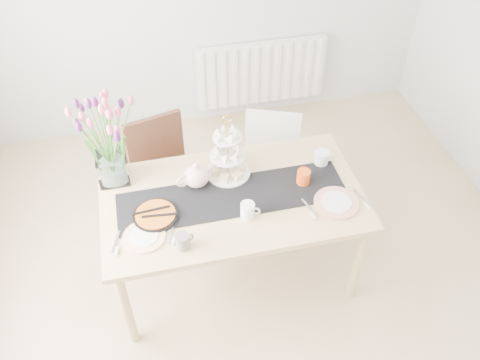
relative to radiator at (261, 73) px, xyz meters
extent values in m
plane|color=tan|center=(-0.50, -2.19, -0.45)|extent=(4.50, 4.50, 0.00)
cube|color=white|center=(0.00, 0.00, 0.00)|extent=(1.20, 0.08, 0.60)
cube|color=tan|center=(-0.65, -1.77, 0.28)|extent=(1.60, 0.90, 0.04)
cylinder|color=tan|center=(-1.38, -2.15, -0.09)|extent=(0.06, 0.06, 0.71)
cylinder|color=tan|center=(0.08, -2.15, -0.09)|extent=(0.06, 0.06, 0.71)
cylinder|color=tan|center=(-1.38, -1.39, -0.09)|extent=(0.06, 0.06, 0.71)
cylinder|color=tan|center=(0.08, -1.39, -0.09)|extent=(0.06, 0.06, 0.71)
cube|color=#3B2115|center=(-1.01, -1.19, -0.02)|extent=(0.51, 0.51, 0.04)
cube|color=#3B2115|center=(-1.06, -1.00, 0.20)|extent=(0.42, 0.14, 0.40)
cylinder|color=#3B2115|center=(-1.14, -1.41, -0.24)|extent=(0.04, 0.04, 0.41)
cylinder|color=#3B2115|center=(-0.79, -1.32, -0.24)|extent=(0.04, 0.04, 0.41)
cylinder|color=#3B2115|center=(-1.23, -1.06, -0.24)|extent=(0.04, 0.04, 0.41)
cylinder|color=#3B2115|center=(-0.88, -0.97, -0.24)|extent=(0.04, 0.04, 0.41)
cube|color=silver|center=(-0.27, -1.26, -0.04)|extent=(0.52, 0.52, 0.04)
cube|color=silver|center=(-0.20, -1.09, 0.17)|extent=(0.39, 0.18, 0.38)
cylinder|color=silver|center=(-0.50, -1.36, -0.25)|extent=(0.04, 0.04, 0.39)
cylinder|color=silver|center=(-0.16, -1.49, -0.25)|extent=(0.04, 0.04, 0.39)
cylinder|color=silver|center=(-0.37, -1.02, -0.25)|extent=(0.04, 0.04, 0.39)
cylinder|color=silver|center=(-0.03, -1.15, -0.25)|extent=(0.04, 0.04, 0.39)
cube|color=black|center=(-0.65, -1.77, 0.30)|extent=(1.40, 0.35, 0.01)
cube|color=silver|center=(-1.34, -1.45, 0.39)|extent=(0.19, 0.19, 0.19)
cylinder|color=gold|center=(-0.64, -1.57, 0.51)|extent=(0.01, 0.01, 0.41)
cylinder|color=white|center=(-0.64, -1.57, 0.31)|extent=(0.28, 0.28, 0.01)
cylinder|color=white|center=(-0.64, -1.57, 0.46)|extent=(0.23, 0.23, 0.01)
cylinder|color=white|center=(-0.64, -1.57, 0.60)|extent=(0.18, 0.18, 0.01)
cylinder|color=white|center=(-0.03, -1.61, 0.35)|extent=(0.11, 0.11, 0.09)
cylinder|color=black|center=(-1.13, -1.84, 0.31)|extent=(0.26, 0.26, 0.02)
cylinder|color=orange|center=(-1.13, -1.84, 0.33)|extent=(0.24, 0.24, 0.01)
cylinder|color=slate|center=(-1.00, -2.09, 0.35)|extent=(0.10, 0.10, 0.09)
cylinder|color=white|center=(-0.60, -1.95, 0.35)|extent=(0.11, 0.11, 0.10)
cylinder|color=#DF4C18|center=(-0.20, -1.76, 0.35)|extent=(0.12, 0.12, 0.10)
cylinder|color=white|center=(-1.21, -1.98, 0.31)|extent=(0.31, 0.31, 0.01)
cylinder|color=silver|center=(-0.06, -1.97, 0.31)|extent=(0.34, 0.34, 0.01)
camera|label=1|loc=(-1.09, -3.89, 2.53)|focal=38.00mm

